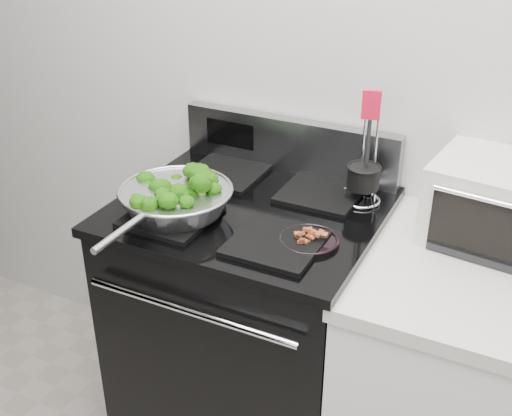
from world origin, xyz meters
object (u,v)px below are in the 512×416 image
Objects in this scene: gas_range at (250,326)px; bacon_plate at (309,237)px; utensil_holder at (363,183)px; skillet at (176,199)px; toaster_oven at (507,205)px.

gas_range is 0.55m from bacon_plate.
gas_range is 3.13× the size of utensil_holder.
bacon_plate is 0.31m from utensil_holder.
gas_range reaches higher than skillet.
skillet is at bearing -138.81° from gas_range.
gas_range is 0.92m from toaster_oven.
utensil_holder is at bearing 35.36° from skillet.
skillet is 0.94m from toaster_oven.
toaster_oven reaches higher than skillet.
bacon_plate is 0.46× the size of utensil_holder.
toaster_oven is (0.41, -0.00, 0.02)m from utensil_holder.
skillet is at bearing -176.25° from bacon_plate.
toaster_oven is at bearing -14.58° from utensil_holder.
utensil_holder is at bearing 79.78° from bacon_plate.
skillet is (-0.17, -0.15, 0.52)m from gas_range.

